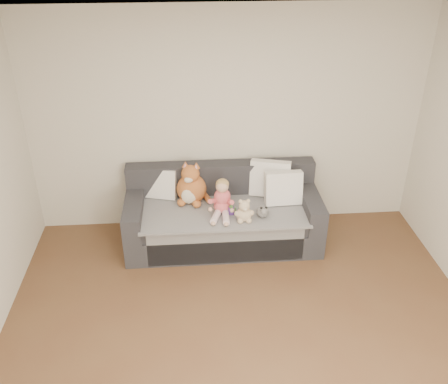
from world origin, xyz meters
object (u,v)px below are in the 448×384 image
object	(u,v)px
plush_cat	(191,187)
teddy_bear	(244,212)
toddler	(222,200)
sippy_cup	(231,209)
sofa	(223,217)

from	to	relation	value
plush_cat	teddy_bear	distance (m)	0.73
teddy_bear	plush_cat	bearing A→B (deg)	139.66
toddler	sippy_cup	xyz separation A→B (m)	(0.10, -0.03, -0.11)
toddler	sofa	bearing A→B (deg)	93.02
toddler	teddy_bear	bearing A→B (deg)	-28.49
plush_cat	sippy_cup	distance (m)	0.55
sofa	teddy_bear	distance (m)	0.49
plush_cat	sippy_cup	xyz separation A→B (m)	(0.43, -0.32, -0.13)
toddler	plush_cat	xyz separation A→B (m)	(-0.33, 0.28, 0.02)
sofa	teddy_bear	size ratio (longest dim) A/B	8.14
plush_cat	sippy_cup	size ratio (longest dim) A/B	4.37
sofa	teddy_bear	world-z (taller)	sofa
plush_cat	teddy_bear	size ratio (longest dim) A/B	1.92
teddy_bear	sofa	bearing A→B (deg)	119.76
sofa	sippy_cup	bearing A→B (deg)	-69.03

